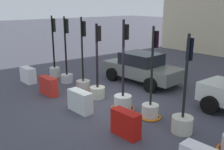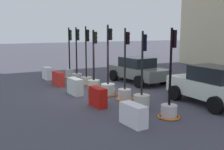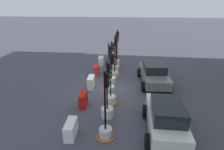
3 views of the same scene
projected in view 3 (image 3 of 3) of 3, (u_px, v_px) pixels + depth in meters
ground_plane at (107, 88)px, 13.51m from camera, size 120.00×120.00×0.00m
traffic_light_0 at (117, 60)px, 17.98m from camera, size 0.81×0.81×3.47m
traffic_light_1 at (116, 64)px, 16.68m from camera, size 0.64×0.64×3.48m
traffic_light_2 at (115, 71)px, 15.31m from camera, size 0.96×0.96×3.51m
traffic_light_3 at (112, 76)px, 14.02m from camera, size 0.68×0.68×3.30m
traffic_light_4 at (109, 87)px, 12.51m from camera, size 0.97×0.97×3.54m
traffic_light_5 at (111, 96)px, 11.32m from camera, size 0.83×0.83×3.37m
traffic_light_6 at (107, 108)px, 10.00m from camera, size 0.69×0.69×3.24m
traffic_light_7 at (106, 128)px, 8.49m from camera, size 0.85×0.85×3.35m
construction_barrier_0 at (101, 61)px, 18.15m from camera, size 1.04×0.50×0.82m
construction_barrier_1 at (96, 70)px, 15.86m from camera, size 1.12×0.43×0.84m
construction_barrier_2 at (91, 82)px, 13.48m from camera, size 1.14×0.47×0.84m
construction_barrier_3 at (83, 100)px, 11.11m from camera, size 1.02×0.43×0.85m
construction_barrier_4 at (71, 129)px, 8.64m from camera, size 1.13×0.49×0.76m
car_white_van at (166, 118)px, 8.65m from camera, size 3.88×2.09×1.74m
car_grey_saloon at (154, 73)px, 14.03m from camera, size 4.40×2.35×1.60m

